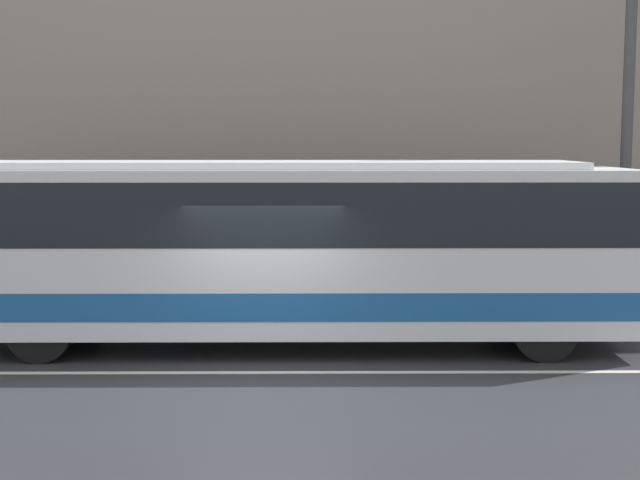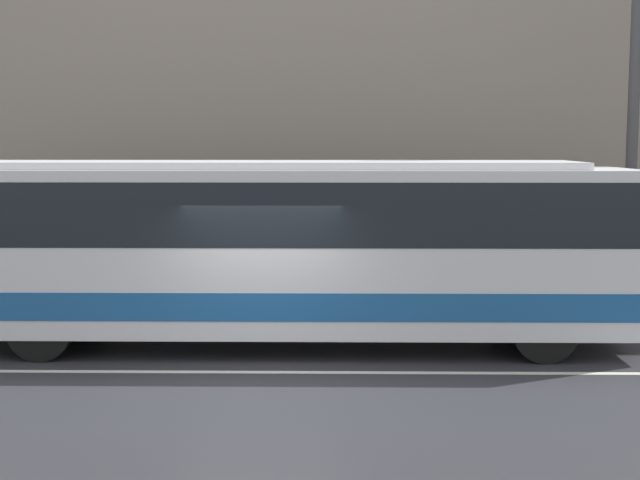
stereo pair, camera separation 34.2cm
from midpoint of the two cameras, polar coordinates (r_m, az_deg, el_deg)
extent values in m
plane|color=#333338|center=(13.67, -3.15, -8.46)|extent=(60.00, 60.00, 0.00)
cube|color=gray|center=(18.86, -2.02, -4.10)|extent=(60.00, 2.68, 0.13)
cube|color=gray|center=(20.22, -1.88, 14.37)|extent=(60.00, 0.30, 12.61)
cube|color=#2D2B28|center=(19.98, -1.85, 0.37)|extent=(60.00, 0.06, 2.80)
cube|color=beige|center=(13.66, -3.15, -8.44)|extent=(54.00, 0.14, 0.01)
cube|color=white|center=(15.06, -2.54, -0.50)|extent=(12.02, 2.45, 2.68)
cube|color=#1E5999|center=(15.18, -2.53, -3.47)|extent=(11.96, 2.48, 0.45)
cube|color=black|center=(15.00, -2.55, 1.97)|extent=(11.66, 2.47, 1.02)
cube|color=orange|center=(15.78, 19.63, 3.64)|extent=(0.12, 1.84, 0.28)
cube|color=white|center=(14.96, -2.57, 4.84)|extent=(10.21, 2.08, 0.12)
cylinder|color=black|center=(14.61, 14.85, -5.58)|extent=(1.04, 0.28, 1.04)
cylinder|color=black|center=(16.64, 13.08, -4.08)|extent=(1.04, 0.28, 1.04)
cylinder|color=black|center=(14.87, -16.85, -5.43)|extent=(1.04, 0.28, 1.04)
cylinder|color=black|center=(16.88, -14.66, -3.97)|extent=(1.04, 0.28, 1.04)
cylinder|color=#4C4C4F|center=(18.71, 19.98, 9.40)|extent=(0.22, 0.22, 8.96)
cylinder|color=navy|center=(19.62, -9.05, -1.66)|extent=(0.36, 0.36, 1.30)
sphere|color=tan|center=(19.52, -9.09, 0.58)|extent=(0.24, 0.24, 0.24)
camera|label=1|loc=(0.17, -89.35, 0.07)|focal=50.00mm
camera|label=2|loc=(0.17, 90.65, -0.07)|focal=50.00mm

